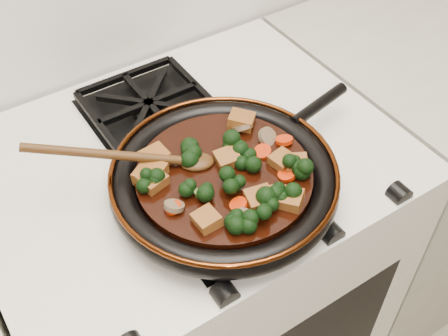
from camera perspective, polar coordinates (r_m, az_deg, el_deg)
stove at (r=1.37m, az=-2.91°, el=-12.09°), size 0.76×0.60×0.90m
burner_grate_front at (r=0.92m, az=0.52°, el=-3.22°), size 0.23×0.23×0.03m
burner_grate_back at (r=1.10m, az=-7.61°, el=6.15°), size 0.23×0.23×0.03m
skillet at (r=0.91m, az=0.08°, el=-1.07°), size 0.50×0.37×0.05m
braising_sauce at (r=0.91m, az=0.00°, el=-0.91°), size 0.29×0.29×0.02m
tofu_cube_0 at (r=0.86m, az=5.04°, el=-3.03°), size 0.04×0.05×0.02m
tofu_cube_1 at (r=0.92m, az=5.93°, el=0.75°), size 0.04×0.04×0.02m
tofu_cube_2 at (r=0.91m, az=0.35°, el=0.96°), size 0.04×0.04×0.03m
tofu_cube_3 at (r=0.90m, az=-7.48°, el=-0.61°), size 0.06×0.06×0.03m
tofu_cube_4 at (r=0.92m, az=-6.98°, el=1.05°), size 0.04×0.04×0.03m
tofu_cube_5 at (r=0.83m, az=-1.77°, el=-5.29°), size 0.04×0.04×0.03m
tofu_cube_6 at (r=0.89m, az=-7.26°, el=-1.31°), size 0.05×0.05×0.02m
tofu_cube_7 at (r=0.98m, az=1.78°, el=4.80°), size 0.06×0.06×0.03m
tofu_cube_8 at (r=0.86m, az=3.64°, el=-3.19°), size 0.05×0.05×0.02m
tofu_cube_9 at (r=0.91m, az=7.40°, el=0.35°), size 0.05×0.05×0.02m
tofu_cube_10 at (r=0.86m, az=6.62°, el=-3.19°), size 0.05×0.06×0.03m
broccoli_floret_0 at (r=0.93m, az=0.93°, el=2.00°), size 0.08×0.08×0.07m
broccoli_floret_1 at (r=0.87m, az=0.99°, el=-1.46°), size 0.07×0.07×0.06m
broccoli_floret_2 at (r=0.86m, az=5.91°, el=-2.66°), size 0.07×0.06×0.06m
broccoli_floret_3 at (r=0.89m, az=-7.58°, el=-1.19°), size 0.06×0.07×0.06m
broccoli_floret_4 at (r=0.91m, az=2.48°, el=0.53°), size 0.09×0.08×0.07m
broccoli_floret_5 at (r=0.86m, az=-2.62°, el=-2.39°), size 0.08×0.08×0.07m
broccoli_floret_6 at (r=0.92m, az=-3.15°, el=1.53°), size 0.09×0.08×0.06m
broccoli_floret_7 at (r=0.84m, az=4.02°, el=-4.14°), size 0.08×0.08×0.08m
broccoli_floret_8 at (r=0.90m, az=7.78°, el=0.00°), size 0.07×0.07×0.07m
broccoli_floret_9 at (r=0.82m, az=1.82°, el=-5.73°), size 0.07×0.07×0.06m
carrot_coin_0 at (r=0.95m, az=6.13°, el=2.83°), size 0.03×0.03×0.02m
carrot_coin_1 at (r=0.90m, az=6.40°, el=-0.67°), size 0.03×0.03×0.02m
carrot_coin_2 at (r=0.85m, az=1.50°, el=-3.76°), size 0.03×0.03×0.02m
carrot_coin_3 at (r=0.85m, az=-5.18°, el=-4.03°), size 0.03×0.03×0.02m
carrot_coin_4 at (r=0.93m, az=1.65°, el=1.67°), size 0.03×0.03×0.01m
carrot_coin_5 at (r=0.93m, az=3.95°, el=1.66°), size 0.03×0.03×0.02m
mushroom_slice_0 at (r=0.95m, az=4.45°, el=3.17°), size 0.05×0.04×0.03m
mushroom_slice_1 at (r=0.85m, az=-5.10°, el=-3.86°), size 0.04×0.04×0.02m
mushroom_slice_2 at (r=0.97m, az=1.93°, el=4.18°), size 0.04×0.04×0.03m
mushroom_slice_3 at (r=0.83m, az=1.93°, el=-5.34°), size 0.04×0.04×0.03m
wooden_spoon at (r=0.90m, az=-7.90°, el=1.05°), size 0.16×0.10×0.27m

